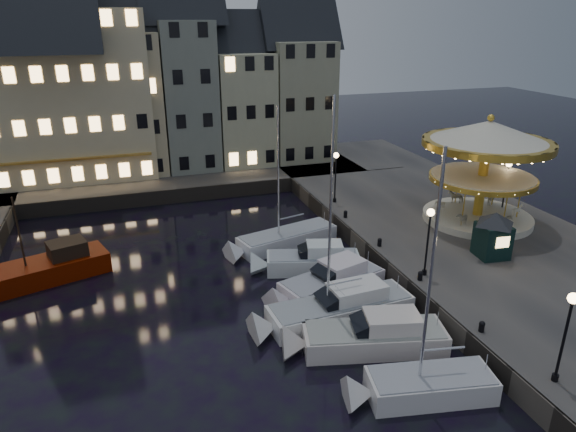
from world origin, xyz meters
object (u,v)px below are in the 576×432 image
object	(u,v)px
streetlamp_c	(336,170)
streetlamp_a	(567,325)
streetlamp_d	(507,180)
motorboat_f	(281,241)
bollard_d	(345,214)
motorboat_d	(327,285)
bollard_a	(482,326)
streetlamp_b	(429,232)
bollard_b	(420,275)
motorboat_a	(418,387)
motorboat_c	(334,310)
red_fishing_boat	(48,269)
ticket_kiosk	(494,227)
motorboat_b	(366,338)
motorboat_e	(307,262)
bollard_c	(380,242)
carousel	(486,152)

from	to	relation	value
streetlamp_c	streetlamp_a	bearing A→B (deg)	-90.00
streetlamp_d	motorboat_f	xyz separation A→B (m)	(-17.39, 2.05, -3.49)
bollard_d	motorboat_d	bearing A→B (deg)	-120.76
streetlamp_d	motorboat_f	size ratio (longest dim) A/B	0.37
bollard_a	streetlamp_b	bearing A→B (deg)	84.29
streetlamp_d	bollard_b	bearing A→B (deg)	-147.78
bollard_b	motorboat_a	world-z (taller)	motorboat_a
streetlamp_d	motorboat_c	xyz separation A→B (m)	(-17.50, -8.01, -3.34)
streetlamp_a	red_fishing_boat	size ratio (longest dim) A/B	0.52
red_fishing_boat	ticket_kiosk	world-z (taller)	red_fishing_boat
motorboat_b	motorboat_e	distance (m)	8.91
bollard_a	red_fishing_boat	world-z (taller)	red_fishing_boat
bollard_d	motorboat_c	world-z (taller)	motorboat_c
streetlamp_d	motorboat_d	bearing A→B (deg)	-162.69
streetlamp_b	motorboat_a	xyz separation A→B (m)	(-5.14, -7.79, -3.48)
streetlamp_a	ticket_kiosk	bearing A→B (deg)	63.72
streetlamp_b	bollard_a	xyz separation A→B (m)	(-0.60, -6.00, -2.41)
streetlamp_c	motorboat_b	bearing A→B (deg)	-108.15
streetlamp_b	red_fishing_boat	xyz separation A→B (m)	(-21.51, 9.08, -3.32)
streetlamp_c	bollard_a	xyz separation A→B (m)	(-0.60, -19.50, -2.41)
bollard_c	bollard_a	bearing A→B (deg)	-90.00
bollard_d	streetlamp_b	bearing A→B (deg)	-86.57
streetlamp_a	motorboat_e	bearing A→B (deg)	110.34
streetlamp_b	bollard_c	distance (m)	5.14
streetlamp_c	motorboat_b	size ratio (longest dim) A/B	0.51
streetlamp_d	carousel	world-z (taller)	carousel
streetlamp_d	ticket_kiosk	xyz separation A→B (m)	(-5.93, -6.12, -0.71)
motorboat_c	red_fishing_boat	size ratio (longest dim) A/B	1.52
motorboat_b	streetlamp_c	bearing A→B (deg)	71.85
motorboat_b	motorboat_e	size ratio (longest dim) A/B	1.15
motorboat_a	motorboat_b	world-z (taller)	motorboat_a
streetlamp_c	motorboat_e	size ratio (longest dim) A/B	0.59
streetlamp_c	motorboat_a	xyz separation A→B (m)	(-5.14, -21.29, -3.48)
red_fishing_boat	bollard_b	bearing A→B (deg)	-24.61
bollard_a	ticket_kiosk	bearing A→B (deg)	49.04
streetlamp_d	motorboat_c	distance (m)	19.53
bollard_d	carousel	size ratio (longest dim) A/B	0.06
bollard_b	carousel	size ratio (longest dim) A/B	0.06
streetlamp_a	carousel	xyz separation A→B (m)	(8.52, 16.36, 2.51)
motorboat_b	red_fishing_boat	size ratio (longest dim) A/B	1.02
bollard_b	motorboat_d	distance (m)	5.48
motorboat_b	motorboat_c	world-z (taller)	motorboat_c
streetlamp_a	bollard_a	distance (m)	4.71
motorboat_e	streetlamp_c	bearing A→B (deg)	56.72
motorboat_d	bollard_c	bearing A→B (deg)	29.16
motorboat_c	motorboat_e	bearing A→B (deg)	83.99
streetlamp_c	motorboat_e	xyz separation A→B (m)	(-5.57, -8.48, -3.38)
motorboat_b	motorboat_d	world-z (taller)	same
motorboat_e	ticket_kiosk	world-z (taller)	ticket_kiosk
streetlamp_b	streetlamp_a	bearing A→B (deg)	-90.00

